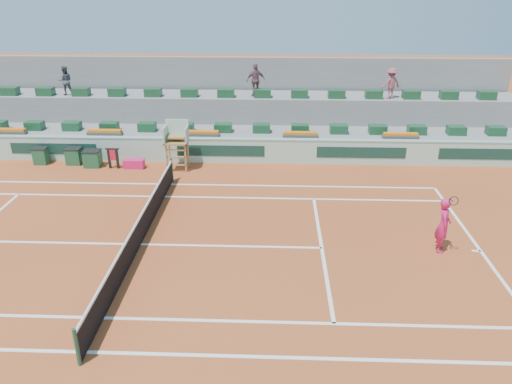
% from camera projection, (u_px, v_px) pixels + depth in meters
% --- Properties ---
extents(ground, '(90.00, 90.00, 0.00)m').
position_uv_depth(ground, '(141.00, 244.00, 17.66)').
color(ground, '#9C421E').
rests_on(ground, ground).
extents(seating_tier_lower, '(36.00, 4.00, 1.20)m').
position_uv_depth(seating_tier_lower, '(189.00, 137.00, 27.20)').
color(seating_tier_lower, gray).
rests_on(seating_tier_lower, ground).
extents(seating_tier_upper, '(36.00, 2.40, 2.60)m').
position_uv_depth(seating_tier_upper, '(193.00, 117.00, 28.38)').
color(seating_tier_upper, gray).
rests_on(seating_tier_upper, ground).
extents(stadium_back_wall, '(36.00, 0.40, 4.40)m').
position_uv_depth(stadium_back_wall, '(196.00, 95.00, 29.48)').
color(stadium_back_wall, gray).
rests_on(stadium_back_wall, ground).
extents(player_bag, '(0.99, 0.44, 0.44)m').
position_uv_depth(player_bag, '(134.00, 164.00, 24.48)').
color(player_bag, '#DE1D65').
rests_on(player_bag, ground).
extents(spectator_left, '(0.92, 0.82, 1.57)m').
position_uv_depth(spectator_left, '(65.00, 81.00, 27.41)').
color(spectator_left, '#4C4E59').
rests_on(spectator_left, seating_tier_upper).
extents(spectator_mid, '(1.12, 0.74, 1.76)m').
position_uv_depth(spectator_mid, '(256.00, 80.00, 27.01)').
color(spectator_mid, '#744D58').
rests_on(spectator_mid, seating_tier_upper).
extents(spectator_right, '(1.20, 0.96, 1.63)m').
position_uv_depth(spectator_right, '(391.00, 83.00, 26.58)').
color(spectator_right, '#934955').
rests_on(spectator_right, seating_tier_upper).
extents(court_lines, '(23.89, 11.09, 0.01)m').
position_uv_depth(court_lines, '(141.00, 244.00, 17.66)').
color(court_lines, white).
rests_on(court_lines, ground).
extents(tennis_net, '(0.10, 11.97, 1.10)m').
position_uv_depth(tennis_net, '(139.00, 231.00, 17.45)').
color(tennis_net, black).
rests_on(tennis_net, ground).
extents(advertising_hoarding, '(36.00, 0.34, 1.26)m').
position_uv_depth(advertising_hoarding, '(182.00, 150.00, 25.18)').
color(advertising_hoarding, '#A5D0B9').
rests_on(advertising_hoarding, ground).
extents(umpire_chair, '(1.10, 0.90, 2.40)m').
position_uv_depth(umpire_chair, '(177.00, 138.00, 23.89)').
color(umpire_chair, olive).
rests_on(umpire_chair, ground).
extents(seat_row_lower, '(32.90, 0.60, 0.44)m').
position_uv_depth(seat_row_lower, '(185.00, 127.00, 26.05)').
color(seat_row_lower, '#174526').
rests_on(seat_row_lower, seating_tier_lower).
extents(seat_row_upper, '(32.90, 0.60, 0.44)m').
position_uv_depth(seat_row_upper, '(189.00, 93.00, 27.22)').
color(seat_row_upper, '#174526').
rests_on(seat_row_upper, seating_tier_upper).
extents(flower_planters, '(26.80, 0.36, 0.28)m').
position_uv_depth(flower_planters, '(153.00, 133.00, 25.41)').
color(flower_planters, '#474747').
rests_on(flower_planters, seating_tier_lower).
extents(drink_cooler_a, '(0.82, 0.71, 0.84)m').
position_uv_depth(drink_cooler_a, '(92.00, 158.00, 24.61)').
color(drink_cooler_a, '#1A4E2E').
rests_on(drink_cooler_a, ground).
extents(drink_cooler_b, '(0.75, 0.65, 0.84)m').
position_uv_depth(drink_cooler_b, '(74.00, 156.00, 24.93)').
color(drink_cooler_b, '#1A4E2E').
rests_on(drink_cooler_b, ground).
extents(drink_cooler_c, '(0.68, 0.59, 0.84)m').
position_uv_depth(drink_cooler_c, '(41.00, 156.00, 24.97)').
color(drink_cooler_c, '#1A4E2E').
rests_on(drink_cooler_c, ground).
extents(towel_rack, '(0.67, 0.11, 1.03)m').
position_uv_depth(towel_rack, '(113.00, 157.00, 24.30)').
color(towel_rack, black).
rests_on(towel_rack, ground).
extents(tennis_player, '(0.62, 0.96, 2.28)m').
position_uv_depth(tennis_player, '(443.00, 225.00, 16.91)').
color(tennis_player, '#DE1D65').
rests_on(tennis_player, ground).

